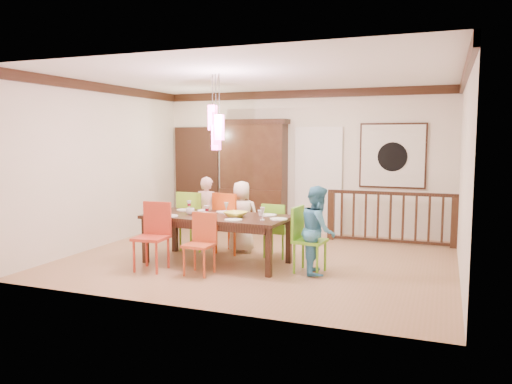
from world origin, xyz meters
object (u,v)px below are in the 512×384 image
(person_far_mid, at_px, (242,217))
(person_far_left, at_px, (207,212))
(dining_table, at_px, (217,220))
(balustrade, at_px, (390,217))
(person_end_right, at_px, (318,230))
(chair_far_left, at_px, (195,216))
(chair_end_right, at_px, (310,235))
(china_hutch, at_px, (254,175))

(person_far_mid, bearing_deg, person_far_left, -16.84)
(dining_table, distance_m, person_far_left, 1.10)
(balustrade, distance_m, person_end_right, 2.59)
(dining_table, bearing_deg, person_far_left, 126.72)
(dining_table, distance_m, person_far_mid, 0.84)
(chair_far_left, bearing_deg, person_end_right, 163.10)
(dining_table, relative_size, chair_end_right, 2.38)
(china_hutch, bearing_deg, person_far_mid, -74.67)
(chair_end_right, relative_size, balustrade, 0.41)
(chair_far_left, xyz_separation_m, person_far_mid, (0.84, 0.11, 0.02))
(chair_end_right, bearing_deg, person_far_left, 72.29)
(chair_end_right, xyz_separation_m, person_end_right, (0.12, -0.01, 0.09))
(person_far_mid, distance_m, person_end_right, 1.76)
(person_far_mid, bearing_deg, chair_far_left, -3.72)
(chair_far_left, relative_size, china_hutch, 0.44)
(person_end_right, bearing_deg, chair_end_right, 70.51)
(china_hutch, bearing_deg, person_far_left, -94.67)
(person_end_right, bearing_deg, chair_far_left, 56.20)
(china_hutch, height_order, person_end_right, china_hutch)
(person_far_mid, bearing_deg, chair_end_right, 137.74)
(chair_far_left, bearing_deg, balustrade, -150.71)
(chair_far_left, relative_size, chair_end_right, 1.08)
(balustrade, relative_size, person_far_mid, 1.91)
(chair_far_left, relative_size, person_far_mid, 0.84)
(chair_far_left, bearing_deg, person_far_left, -128.86)
(chair_far_left, height_order, china_hutch, china_hutch)
(dining_table, xyz_separation_m, person_end_right, (1.61, -0.02, -0.04))
(person_far_mid, relative_size, person_end_right, 0.96)
(balustrade, height_order, person_end_right, person_end_right)
(china_hutch, distance_m, balustrade, 2.93)
(person_far_mid, height_order, person_end_right, person_end_right)
(chair_end_right, relative_size, china_hutch, 0.41)
(dining_table, relative_size, china_hutch, 0.97)
(chair_end_right, height_order, balustrade, balustrade)
(dining_table, height_order, person_far_mid, person_far_mid)
(dining_table, distance_m, person_end_right, 1.61)
(chair_end_right, bearing_deg, china_hutch, 40.65)
(dining_table, relative_size, chair_far_left, 2.21)
(balustrade, bearing_deg, person_far_left, -153.71)
(person_far_mid, bearing_deg, china_hutch, -86.02)
(chair_end_right, xyz_separation_m, china_hutch, (-1.96, 2.81, 0.62))
(person_far_left, xyz_separation_m, person_far_mid, (0.69, -0.07, -0.02))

